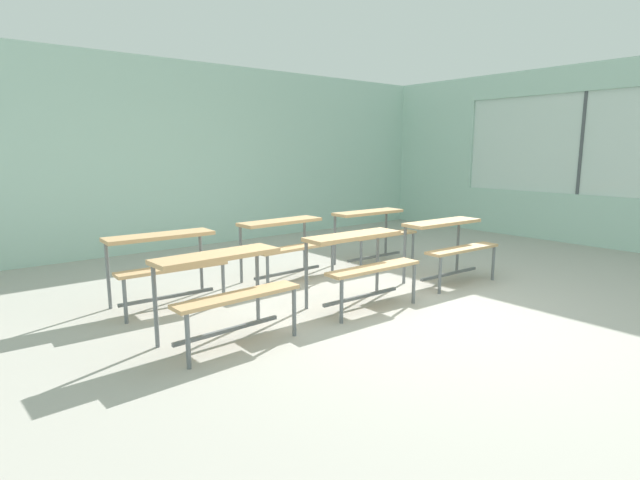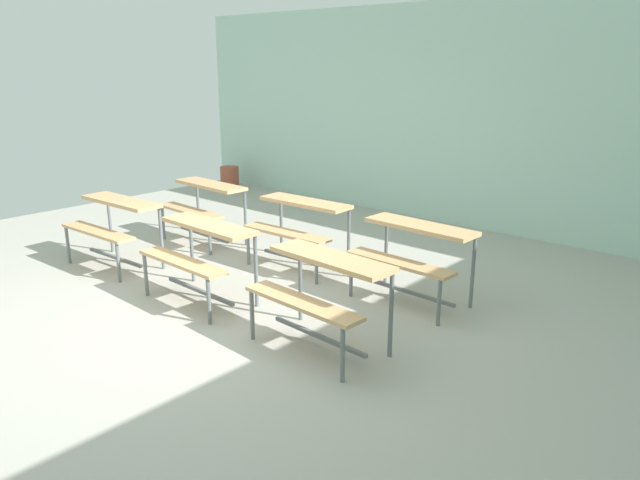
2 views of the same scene
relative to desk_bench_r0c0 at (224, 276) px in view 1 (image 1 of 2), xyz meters
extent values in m
cube|color=#ADA89E|center=(1.87, -0.32, -0.59)|extent=(10.00, 9.00, 0.05)
cube|color=silver|center=(1.87, 4.18, 0.94)|extent=(10.00, 0.12, 3.00)
cube|color=silver|center=(6.87, -0.32, -0.14)|extent=(0.12, 9.00, 0.85)
cube|color=silver|center=(6.87, -0.32, 2.21)|extent=(0.12, 9.00, 0.45)
cube|color=silver|center=(6.87, 3.23, 1.14)|extent=(0.12, 1.90, 1.70)
cube|color=silver|center=(6.87, 0.18, 1.14)|extent=(0.02, 4.20, 1.70)
cube|color=#4C5156|center=(6.87, 0.18, 1.14)|extent=(0.06, 0.05, 1.70)
cube|color=tan|center=(0.00, 0.11, 0.16)|extent=(1.11, 0.36, 0.04)
cube|color=tan|center=(0.01, -0.21, -0.12)|extent=(1.11, 0.26, 0.03)
cylinder|color=slate|center=(-0.51, 0.23, -0.20)|extent=(0.04, 0.04, 0.72)
cylinder|color=slate|center=(0.49, 0.27, -0.20)|extent=(0.04, 0.04, 0.72)
cylinder|color=slate|center=(-0.49, -0.32, -0.34)|extent=(0.04, 0.04, 0.44)
cylinder|color=slate|center=(0.51, -0.28, -0.34)|extent=(0.04, 0.04, 0.44)
cube|color=slate|center=(0.00, -0.03, -0.46)|extent=(1.00, 0.07, 0.03)
cube|color=tan|center=(1.55, 0.10, 0.16)|extent=(1.11, 0.35, 0.04)
cube|color=tan|center=(1.55, -0.22, -0.12)|extent=(1.10, 0.25, 0.03)
cylinder|color=slate|center=(1.06, 0.25, -0.20)|extent=(0.04, 0.04, 0.72)
cylinder|color=slate|center=(2.06, 0.23, -0.20)|extent=(0.04, 0.04, 0.72)
cylinder|color=slate|center=(1.04, -0.30, -0.34)|extent=(0.04, 0.04, 0.44)
cylinder|color=slate|center=(2.04, -0.32, -0.34)|extent=(0.04, 0.04, 0.44)
cube|color=slate|center=(1.55, -0.04, -0.46)|extent=(1.00, 0.06, 0.03)
cube|color=tan|center=(3.06, 0.11, 0.16)|extent=(1.11, 0.37, 0.04)
cube|color=tan|center=(3.05, -0.21, -0.12)|extent=(1.11, 0.27, 0.03)
cylinder|color=slate|center=(2.57, 0.28, -0.20)|extent=(0.04, 0.04, 0.72)
cylinder|color=slate|center=(3.57, 0.23, -0.20)|extent=(0.04, 0.04, 0.72)
cylinder|color=slate|center=(2.55, -0.27, -0.34)|extent=(0.04, 0.04, 0.44)
cylinder|color=slate|center=(3.54, -0.32, -0.34)|extent=(0.04, 0.04, 0.44)
cube|color=slate|center=(3.06, -0.03, -0.46)|extent=(1.00, 0.08, 0.03)
cube|color=tan|center=(0.00, 1.36, 0.16)|extent=(1.11, 0.36, 0.04)
cube|color=tan|center=(-0.01, 1.04, -0.12)|extent=(1.11, 0.26, 0.03)
cylinder|color=slate|center=(-0.49, 1.52, -0.20)|extent=(0.04, 0.04, 0.72)
cylinder|color=slate|center=(0.51, 1.48, -0.20)|extent=(0.04, 0.04, 0.72)
cylinder|color=slate|center=(-0.52, 0.97, -0.34)|extent=(0.04, 0.04, 0.44)
cylinder|color=slate|center=(0.48, 0.93, -0.34)|extent=(0.04, 0.04, 0.44)
cube|color=slate|center=(-0.01, 1.22, -0.46)|extent=(1.00, 0.07, 0.03)
cube|color=tan|center=(1.57, 1.43, 0.16)|extent=(1.11, 0.36, 0.04)
cube|color=tan|center=(1.58, 1.11, -0.12)|extent=(1.11, 0.26, 0.03)
cylinder|color=slate|center=(1.06, 1.55, -0.20)|extent=(0.04, 0.04, 0.72)
cylinder|color=slate|center=(2.06, 1.59, -0.20)|extent=(0.04, 0.04, 0.72)
cylinder|color=slate|center=(1.08, 1.00, -0.34)|extent=(0.04, 0.04, 0.44)
cylinder|color=slate|center=(2.08, 1.04, -0.34)|extent=(0.04, 0.04, 0.44)
cube|color=slate|center=(1.57, 1.29, -0.46)|extent=(1.00, 0.07, 0.03)
cube|color=tan|center=(3.07, 1.40, 0.16)|extent=(1.11, 0.36, 0.04)
cube|color=tan|center=(3.06, 1.08, -0.12)|extent=(1.11, 0.26, 0.03)
cylinder|color=slate|center=(2.58, 1.56, -0.20)|extent=(0.04, 0.04, 0.72)
cylinder|color=slate|center=(3.58, 1.53, -0.20)|extent=(0.04, 0.04, 0.72)
cylinder|color=slate|center=(2.56, 1.01, -0.34)|extent=(0.04, 0.04, 0.44)
cylinder|color=slate|center=(3.56, 0.98, -0.34)|extent=(0.04, 0.04, 0.44)
cube|color=slate|center=(3.07, 1.26, -0.46)|extent=(1.00, 0.07, 0.03)
camera|label=1|loc=(-1.93, -3.62, 1.04)|focal=28.00mm
camera|label=2|loc=(5.97, -3.31, 1.64)|focal=33.77mm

